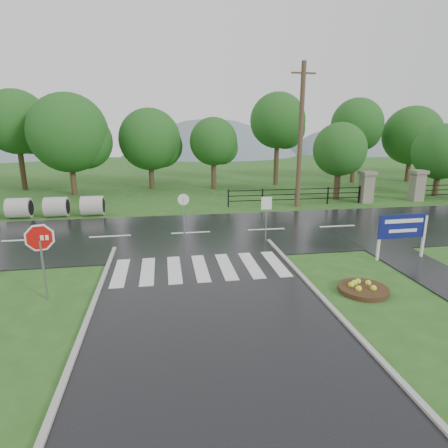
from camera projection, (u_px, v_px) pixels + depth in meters
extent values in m
plane|color=#27561C|center=(220.00, 340.00, 9.64)|extent=(120.00, 120.00, 0.00)
cube|color=black|center=(191.00, 233.00, 19.18)|extent=(90.00, 8.00, 0.04)
cube|color=black|center=(417.00, 266.00, 14.78)|extent=(2.20, 11.00, 0.04)
cube|color=silver|center=(120.00, 273.00, 13.93)|extent=(0.50, 2.80, 0.02)
cube|color=silver|center=(148.00, 271.00, 14.09)|extent=(0.50, 2.80, 0.02)
cube|color=silver|center=(174.00, 269.00, 14.24)|extent=(0.50, 2.80, 0.02)
cube|color=silver|center=(201.00, 268.00, 14.40)|extent=(0.50, 2.80, 0.02)
cube|color=silver|center=(226.00, 266.00, 14.55)|extent=(0.50, 2.80, 0.02)
cube|color=silver|center=(251.00, 265.00, 14.71)|extent=(0.50, 2.80, 0.02)
cube|color=silver|center=(276.00, 263.00, 14.86)|extent=(0.50, 2.80, 0.02)
cube|color=gray|center=(366.00, 189.00, 26.67)|extent=(0.80, 0.80, 2.00)
cube|color=#6B6659|center=(368.00, 173.00, 26.39)|extent=(1.00, 1.00, 0.24)
cube|color=gray|center=(417.00, 187.00, 27.30)|extent=(0.80, 0.80, 2.00)
cube|color=#6B6659|center=(419.00, 172.00, 27.01)|extent=(1.00, 1.00, 0.24)
cube|color=black|center=(295.00, 199.00, 26.01)|extent=(9.50, 0.05, 0.05)
cube|color=black|center=(296.00, 194.00, 25.92)|extent=(9.50, 0.05, 0.05)
cube|color=black|center=(296.00, 189.00, 25.83)|extent=(9.50, 0.05, 0.05)
cube|color=black|center=(228.00, 198.00, 25.22)|extent=(0.08, 0.08, 1.20)
cube|color=black|center=(359.00, 194.00, 26.70)|extent=(0.08, 0.08, 1.20)
cube|color=black|center=(422.00, 192.00, 27.47)|extent=(0.08, 0.08, 1.20)
sphere|color=slate|center=(23.00, 233.00, 71.00)|extent=(40.00, 40.00, 40.00)
sphere|color=slate|center=(211.00, 239.00, 77.32)|extent=(48.00, 48.00, 48.00)
sphere|color=slate|center=(340.00, 213.00, 80.57)|extent=(36.00, 36.00, 36.00)
cylinder|color=#9E9B93|center=(19.00, 208.00, 22.28)|extent=(1.30, 1.20, 1.20)
cylinder|color=#9E9B93|center=(57.00, 207.00, 22.60)|extent=(1.30, 1.20, 1.20)
cylinder|color=#9E9B93|center=(93.00, 206.00, 22.93)|extent=(1.30, 1.20, 1.20)
cube|color=#939399|center=(44.00, 270.00, 11.70)|extent=(0.06, 0.06, 1.94)
cylinder|color=white|center=(40.00, 238.00, 11.44)|extent=(1.13, 0.31, 1.17)
cylinder|color=#B50F0C|center=(39.00, 238.00, 11.43)|extent=(0.99, 0.28, 1.02)
cube|color=silver|center=(379.00, 239.00, 15.15)|extent=(0.09, 0.09, 1.82)
cube|color=silver|center=(424.00, 237.00, 15.46)|extent=(0.09, 0.09, 1.82)
cube|color=navy|center=(403.00, 226.00, 15.18)|extent=(2.18, 0.13, 1.00)
cube|color=white|center=(404.00, 221.00, 15.09)|extent=(1.72, 0.07, 0.16)
cube|color=white|center=(403.00, 231.00, 15.20)|extent=(1.27, 0.05, 0.14)
cylinder|color=#332111|center=(363.00, 290.00, 12.44)|extent=(1.64, 1.64, 0.16)
cube|color=#939399|center=(266.00, 221.00, 17.50)|extent=(0.04, 0.04, 2.05)
cube|color=white|center=(267.00, 203.00, 17.26)|extent=(0.49, 0.04, 0.59)
cylinder|color=#939399|center=(184.00, 219.00, 17.70)|extent=(0.06, 0.06, 2.13)
cylinder|color=white|center=(183.00, 200.00, 17.44)|extent=(0.53, 0.07, 0.53)
cylinder|color=#473523|center=(300.00, 137.00, 24.44)|extent=(0.31, 0.31, 9.28)
cube|color=brown|center=(304.00, 73.00, 23.44)|extent=(1.65, 0.22, 0.10)
cylinder|color=#3D2B1C|center=(337.00, 179.00, 27.73)|extent=(0.44, 0.44, 3.08)
sphere|color=#194E18|center=(340.00, 149.00, 27.18)|extent=(3.85, 3.85, 3.85)
cylinder|color=#3D2B1C|center=(437.00, 178.00, 29.04)|extent=(0.48, 0.48, 2.86)
sphere|color=#194E18|center=(441.00, 152.00, 28.53)|extent=(4.21, 4.21, 4.21)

